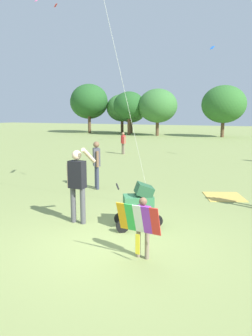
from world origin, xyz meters
The scene contains 8 objects.
ground_plane centered at (0.00, 0.00, 0.00)m, with size 120.00×120.00×0.00m, color #849351.
treeline_distant centered at (-10.53, 30.04, 3.55)m, with size 31.64×6.84×6.08m.
child_with_butterfly_kite centered at (0.87, -0.40, 0.67)m, with size 0.78×0.38×1.10m.
person_adult_flyer centered at (-1.16, 0.72, 1.03)m, with size 0.55×0.51×1.78m.
stroller centered at (0.26, 1.00, 0.61)m, with size 1.08×0.86×1.03m.
person_sitting_far centered at (-5.43, 12.49, 0.80)m, with size 0.35×0.33×1.35m.
person_couple_left centered at (-2.43, 3.85, 0.94)m, with size 0.38×0.43×1.60m.
picnic_blanket centered at (1.66, 4.50, 0.01)m, with size 1.10×1.14×0.02m, color gold.
Camera 1 is at (2.75, -5.26, 2.54)m, focal length 33.74 mm.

